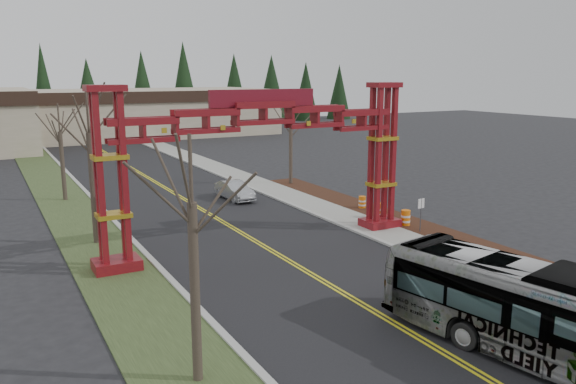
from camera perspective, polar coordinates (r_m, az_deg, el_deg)
road at (r=37.38m, az=-7.22°, el=-2.71°), size 12.00×110.00×0.02m
lane_line_left at (r=37.34m, az=-7.39°, el=-2.71°), size 0.12×100.00×0.01m
lane_line_right at (r=37.42m, az=-7.05°, el=-2.66°), size 0.12×100.00×0.01m
curb_right at (r=39.96m, az=1.00°, el=-1.56°), size 0.30×110.00×0.15m
sidewalk_right at (r=40.68m, az=2.77°, el=-1.33°), size 2.60×110.00×0.14m
landscape_strip at (r=31.37m, az=21.60°, el=-6.24°), size 2.60×50.00×0.12m
grass_median at (r=35.35m, az=-19.38°, el=-4.11°), size 4.00×110.00×0.08m
curb_left at (r=35.66m, az=-16.45°, el=-3.72°), size 0.30×110.00×0.15m
gateway_arch at (r=29.98m, az=-2.52°, el=5.39°), size 18.20×1.60×8.90m
retail_building_east at (r=91.82m, az=-14.30°, el=7.88°), size 38.00×20.30×7.00m
conifer_treeline at (r=101.63m, az=-21.54°, el=9.46°), size 116.10×5.60×13.00m
transit_bus at (r=20.53m, az=25.08°, el=-11.43°), size 5.07×12.10×3.28m
silver_sedan at (r=42.78m, az=-5.45°, el=0.16°), size 1.72×4.38×1.42m
bare_tree_median_near at (r=16.55m, az=-9.75°, el=-1.21°), size 3.03×3.03×7.72m
bare_tree_median_mid at (r=32.42m, az=-19.56°, el=5.56°), size 3.43×3.43×8.48m
bare_tree_median_far at (r=44.85m, az=-22.17°, el=5.65°), size 3.15×3.15×7.29m
bare_tree_right_far at (r=47.87m, az=0.28°, el=6.60°), size 3.04×3.04×6.99m
street_sign at (r=34.36m, az=13.36°, el=-1.64°), size 0.48×0.08×2.12m
barrel_south at (r=35.78m, az=11.86°, el=-2.66°), size 0.58×0.58×1.08m
barrel_mid at (r=37.27m, az=9.16°, el=-1.95°), size 0.60×0.60×1.10m
barrel_north at (r=39.91m, az=7.54°, el=-1.10°), size 0.51×0.51×0.94m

